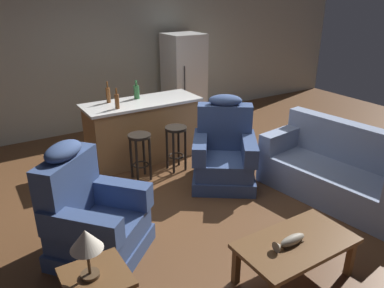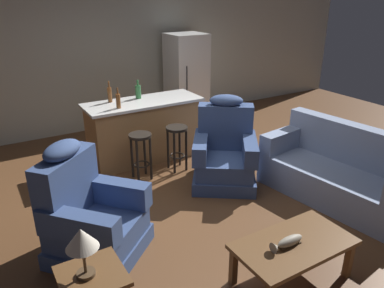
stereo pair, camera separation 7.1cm
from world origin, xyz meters
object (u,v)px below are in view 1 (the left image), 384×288
bar_stool_left (140,148)px  end_table (97,286)px  bottle_short_amber (117,101)px  refrigerator (184,80)px  kitchen_island (143,130)px  fish_figurine (290,241)px  bar_stool_right (176,140)px  coffee_table (296,246)px  recliner_near_lamp (91,218)px  bottle_tall_green (137,92)px  couch (338,172)px  recliner_near_island (224,153)px  table_lamp (86,242)px  bottle_wine_dark (108,95)px

bar_stool_left → end_table: bearing=-121.6°
bar_stool_left → bottle_short_amber: bottle_short_amber is taller
bar_stool_left → refrigerator: 2.60m
kitchen_island → fish_figurine: bearing=-91.5°
bar_stool_right → bottle_short_amber: 1.02m
fish_figurine → kitchen_island: (0.08, 3.23, 0.02)m
end_table → bottle_short_amber: size_ratio=1.88×
kitchen_island → bar_stool_left: bearing=-118.6°
coffee_table → bar_stool_left: size_ratio=1.62×
recliner_near_lamp → fish_figurine: bearing=4.0°
fish_figurine → kitchen_island: 3.24m
end_table → kitchen_island: bearing=59.1°
fish_figurine → kitchen_island: kitchen_island is taller
bar_stool_left → bottle_tall_green: size_ratio=2.36×
couch → bottle_tall_green: (-1.63, 2.59, 0.72)m
fish_figurine → bottle_short_amber: bottle_short_amber is taller
recliner_near_island → bottle_tall_green: size_ratio=4.16×
table_lamp → bar_stool_left: (1.40, 2.21, -0.40)m
coffee_table → bottle_short_amber: (-0.47, 3.06, 0.70)m
table_lamp → bar_stool_right: (1.98, 2.21, -0.40)m
end_table → bottle_wine_dark: 3.36m
fish_figurine → bottle_tall_green: size_ratio=1.18×
bar_stool_left → bottle_wine_dark: bearing=97.5°
recliner_near_lamp → refrigerator: 4.26m
fish_figurine → bottle_wine_dark: size_ratio=1.07×
bottle_short_amber → bar_stool_right: bearing=-33.7°
couch → bar_stool_right: (-1.40, 1.79, 0.13)m
coffee_table → table_lamp: 1.87m
fish_figurine → end_table: size_ratio=0.61×
table_lamp → bottle_tall_green: 3.49m
end_table → couch: bearing=7.5°
coffee_table → bar_stool_right: size_ratio=1.62×
bar_stool_right → bottle_wine_dark: (-0.69, 0.83, 0.60)m
bar_stool_left → bottle_wine_dark: bottle_wine_dark is taller
couch → bottle_wine_dark: (-2.08, 2.61, 0.73)m
bar_stool_left → bottle_wine_dark: 1.03m
bar_stool_right → coffee_table: bearing=-94.8°
couch → recliner_near_island: 1.51m
fish_figurine → kitchen_island: bearing=88.5°
recliner_near_lamp → bottle_tall_green: 2.60m
end_table → table_lamp: (-0.04, 0.01, 0.41)m
kitchen_island → bar_stool_right: size_ratio=2.65×
coffee_table → couch: 1.81m
kitchen_island → refrigerator: bearing=39.4°
fish_figurine → bar_stool_left: (-0.26, 2.60, 0.01)m
fish_figurine → table_lamp: table_lamp is taller
kitchen_island → couch: bearing=-56.0°
fish_figurine → bottle_tall_green: bottle_tall_green is taller
coffee_table → couch: (1.62, 0.81, -0.02)m
recliner_near_lamp → refrigerator: size_ratio=0.68×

